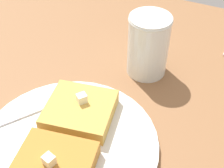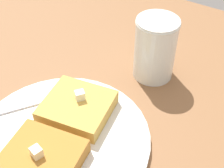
% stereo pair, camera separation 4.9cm
% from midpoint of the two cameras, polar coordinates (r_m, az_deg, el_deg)
% --- Properties ---
extents(table_surface, '(0.92, 0.92, 0.03)m').
position_cam_midpoint_polar(table_surface, '(0.51, -8.35, -7.72)').
color(table_surface, brown).
rests_on(table_surface, ground).
extents(plate, '(0.26, 0.26, 0.01)m').
position_cam_midpoint_polar(plate, '(0.47, -11.00, -10.91)').
color(plate, silver).
rests_on(plate, table_surface).
extents(toast_slice_left, '(0.11, 0.12, 0.02)m').
position_cam_midpoint_polar(toast_slice_left, '(0.49, -8.91, -5.06)').
color(toast_slice_left, gold).
rests_on(toast_slice_left, plate).
extents(toast_slice_middle, '(0.11, 0.12, 0.02)m').
position_cam_midpoint_polar(toast_slice_middle, '(0.43, -14.03, -14.82)').
color(toast_slice_middle, '#AC702B').
rests_on(toast_slice_middle, plate).
extents(butter_pat_primary, '(0.02, 0.02, 0.01)m').
position_cam_midpoint_polar(butter_pat_primary, '(0.48, -8.83, -2.62)').
color(butter_pat_primary, '#F0EFCA').
rests_on(butter_pat_primary, toast_slice_left).
extents(butter_pat_secondary, '(0.02, 0.02, 0.01)m').
position_cam_midpoint_polar(butter_pat_secondary, '(0.42, -14.89, -13.49)').
color(butter_pat_secondary, beige).
rests_on(butter_pat_secondary, toast_slice_middle).
extents(fork, '(0.14, 0.10, 0.00)m').
position_cam_midpoint_polar(fork, '(0.52, -16.13, -4.67)').
color(fork, silver).
rests_on(fork, plate).
extents(syrup_jar, '(0.07, 0.07, 0.11)m').
position_cam_midpoint_polar(syrup_jar, '(0.55, 4.06, 6.47)').
color(syrup_jar, '#451F0D').
rests_on(syrup_jar, table_surface).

